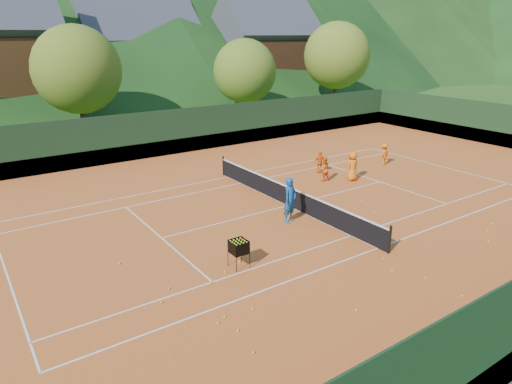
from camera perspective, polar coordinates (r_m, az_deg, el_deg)
ground at (r=21.61m, az=4.04°, el=-1.75°), size 400.00×400.00×0.00m
clay_court at (r=21.60m, az=4.04°, el=-1.72°), size 40.00×24.00×0.02m
coach at (r=19.45m, az=4.28°, el=-1.00°), size 0.83×0.67×1.98m
student_a at (r=25.25m, az=8.51°, el=2.84°), size 0.71×0.59×1.33m
student_b at (r=26.62m, az=7.99°, el=3.69°), size 0.82×0.57×1.29m
student_c at (r=25.53m, az=11.97°, el=3.18°), size 0.84×0.58×1.64m
student_d at (r=29.08m, az=15.69°, el=4.57°), size 0.98×0.69×1.38m
tennis_ball_0 at (r=12.28m, az=-0.32°, el=-19.42°), size 0.07×0.07×0.07m
tennis_ball_1 at (r=13.01m, az=-2.26°, el=-16.91°), size 0.07×0.07×0.07m
tennis_ball_2 at (r=14.42m, az=-11.76°, el=-13.34°), size 0.07×0.07×0.07m
tennis_ball_3 at (r=22.62m, az=13.03°, el=-1.09°), size 0.07×0.07×0.07m
tennis_ball_4 at (r=15.75m, az=-3.85°, el=-9.95°), size 0.07×0.07×0.07m
tennis_ball_5 at (r=13.32m, az=-4.79°, el=-16.00°), size 0.07×0.07×0.07m
tennis_ball_6 at (r=16.38m, az=20.46°, el=-10.01°), size 0.07×0.07×0.07m
tennis_ball_7 at (r=14.09m, az=12.43°, el=-14.24°), size 0.07×0.07×0.07m
tennis_ball_8 at (r=21.07m, az=26.92°, el=-4.31°), size 0.07×0.07×0.07m
tennis_ball_9 at (r=16.38m, az=-2.08°, el=-8.69°), size 0.07×0.07×0.07m
tennis_ball_10 at (r=13.54m, az=-3.95°, el=-15.32°), size 0.07×0.07×0.07m
tennis_ball_11 at (r=21.29m, az=14.65°, el=-2.53°), size 0.07×0.07×0.07m
tennis_ball_12 at (r=20.06m, az=27.04°, el=-5.47°), size 0.07×0.07×0.07m
tennis_ball_14 at (r=21.88m, az=27.39°, el=-3.54°), size 0.07×0.07×0.07m
tennis_ball_15 at (r=16.46m, az=16.67°, el=-9.41°), size 0.07×0.07×0.07m
tennis_ball_16 at (r=20.36m, az=5.02°, el=-2.96°), size 0.07×0.07×0.07m
tennis_ball_17 at (r=15.78m, az=24.37°, el=-11.75°), size 0.07×0.07×0.07m
tennis_ball_18 at (r=16.96m, az=1.25°, el=-7.65°), size 0.07×0.07×0.07m
tennis_ball_19 at (r=20.23m, az=14.57°, el=-3.69°), size 0.07×0.07×0.07m
tennis_ball_20 at (r=13.85m, az=-0.46°, el=-14.39°), size 0.07×0.07×0.07m
tennis_ball_21 at (r=17.20m, az=15.66°, el=-8.01°), size 0.07×0.07×0.07m
tennis_ball_22 at (r=16.94m, az=-16.70°, el=-8.57°), size 0.07×0.07×0.07m
tennis_ball_23 at (r=15.14m, az=-5.70°, el=-11.31°), size 0.07×0.07×0.07m
tennis_ball_24 at (r=15.07m, az=-10.84°, el=-11.74°), size 0.07×0.07×0.07m
tennis_ball_25 at (r=17.01m, az=5.52°, el=-7.65°), size 0.07×0.07×0.07m
court_lines at (r=21.60m, az=4.04°, el=-1.69°), size 23.83×11.03×0.00m
tennis_net at (r=21.43m, az=4.07°, el=-0.45°), size 0.10×12.07×1.10m
perimeter_fence at (r=21.19m, az=4.11°, el=1.46°), size 40.40×24.24×3.00m
ball_hopper at (r=15.77m, az=-2.18°, el=-6.94°), size 0.57×0.57×1.00m
chalet_mid at (r=53.18m, az=-14.44°, el=15.73°), size 12.65×8.82×11.45m
chalet_right at (r=56.24m, az=1.11°, el=16.73°), size 11.50×8.82×11.91m
tree_b at (r=36.85m, az=-21.48°, el=14.04°), size 6.40×6.40×8.40m
tree_c at (r=41.58m, az=-1.40°, el=14.86°), size 5.60×5.60×7.35m
tree_d at (r=49.81m, az=10.07°, el=16.44°), size 6.80×6.80×8.93m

